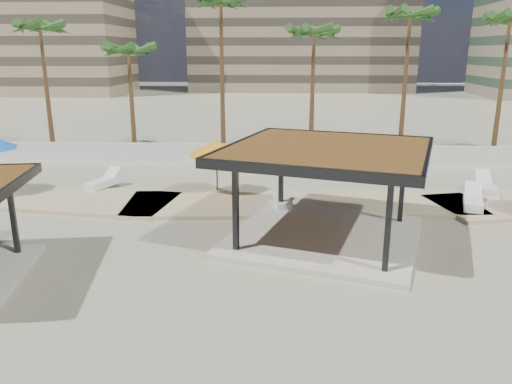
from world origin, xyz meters
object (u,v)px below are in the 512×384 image
lounger_b (282,201)px  pavilion_central (326,185)px  lounger_c (486,187)px  lounger_d (473,202)px  lounger_a (103,182)px

lounger_b → pavilion_central: bearing=-164.5°
lounger_c → lounger_d: bearing=156.9°
lounger_b → lounger_c: 10.40m
lounger_a → pavilion_central: bearing=-101.2°
pavilion_central → lounger_d: 8.15m
pavilion_central → lounger_b: 4.38m
lounger_a → lounger_c: bearing=-70.4°
lounger_a → lounger_c: 19.23m
pavilion_central → lounger_a: (-10.79, 6.42, -1.75)m
lounger_a → lounger_b: lounger_a is taller
lounger_b → lounger_c: lounger_c is taller
lounger_c → lounger_b: bearing=113.7°
pavilion_central → lounger_c: 10.75m
lounger_c → lounger_a: bearing=98.4°
lounger_b → lounger_c: (10.03, 2.75, 0.03)m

